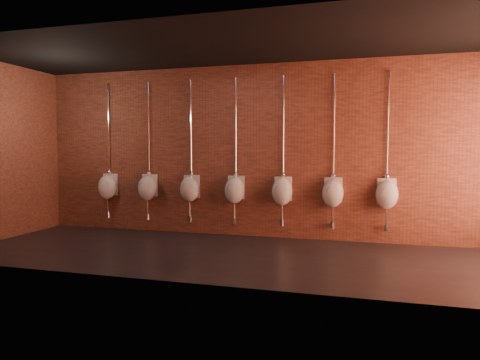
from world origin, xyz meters
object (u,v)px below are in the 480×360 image
Objects in this scene: urinal_1 at (147,187)px; urinal_5 at (333,192)px; urinal_4 at (282,191)px; urinal_2 at (190,188)px; urinal_6 at (387,193)px; urinal_0 at (108,186)px; urinal_3 at (235,189)px.

urinal_1 is 3.60m from urinal_5.
urinal_4 is 0.90m from urinal_5.
urinal_5 is (2.70, 0.00, 0.00)m from urinal_2.
urinal_4 is at bearing 0.00° from urinal_2.
urinal_2 is at bearing 180.00° from urinal_4.
urinal_4 is 1.80m from urinal_6.
urinal_0 is at bearing 180.00° from urinal_5.
urinal_2 is 1.00× the size of urinal_5.
urinal_0 is at bearing 180.00° from urinal_6.
urinal_6 is (3.60, 0.00, 0.00)m from urinal_2.
urinal_3 is 1.00× the size of urinal_6.
urinal_3 and urinal_6 have the same top height.
urinal_1 and urinal_2 have the same top height.
urinal_0 is at bearing 180.00° from urinal_3.
urinal_0 is 1.00× the size of urinal_2.
urinal_2 is (1.80, 0.00, 0.00)m from urinal_0.
urinal_3 is at bearing 180.00° from urinal_4.
urinal_1 is (0.90, 0.00, 0.00)m from urinal_0.
urinal_0 is 2.70m from urinal_3.
urinal_5 is (0.90, 0.00, 0.00)m from urinal_4.
urinal_5 is at bearing 0.00° from urinal_2.
urinal_3 is 1.00× the size of urinal_5.
urinal_0 is at bearing 180.00° from urinal_2.
urinal_0 is 1.00× the size of urinal_6.
urinal_1 is 1.00× the size of urinal_3.
urinal_0 and urinal_3 have the same top height.
urinal_2 is at bearing 180.00° from urinal_5.
urinal_6 is (0.90, 0.00, 0.00)m from urinal_5.
urinal_3 is 1.80m from urinal_5.
urinal_1 is at bearing 0.00° from urinal_0.
urinal_2 is 2.70m from urinal_5.
urinal_1 is at bearing 180.00° from urinal_2.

